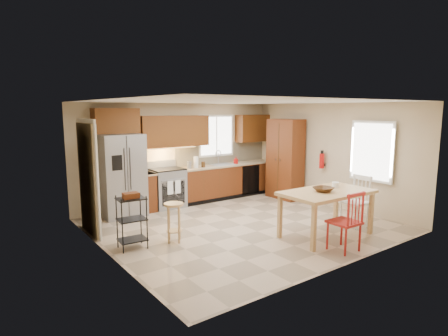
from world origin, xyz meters
TOP-DOWN VIEW (x-y plane):
  - floor at (0.00, 0.00)m, footprint 5.50×5.50m
  - ceiling at (0.00, 0.00)m, footprint 5.50×5.00m
  - wall_back at (0.00, 2.50)m, footprint 5.50×0.02m
  - wall_front at (0.00, -2.50)m, footprint 5.50×0.02m
  - wall_left at (-2.75, 0.00)m, footprint 0.02×5.00m
  - wall_right at (2.75, 0.00)m, footprint 0.02×5.00m
  - refrigerator at (-1.70, 2.12)m, footprint 0.92×0.75m
  - range_stove at (-0.55, 2.19)m, footprint 0.76×0.63m
  - base_cabinet_narrow at (-1.10, 2.20)m, footprint 0.30×0.60m
  - base_cabinet_run at (1.29, 2.20)m, footprint 2.92×0.60m
  - dishwasher at (1.85, 1.91)m, footprint 0.60×0.02m
  - backsplash at (1.29, 2.48)m, footprint 2.92×0.03m
  - upper_over_fridge at (-1.70, 2.33)m, footprint 1.00×0.35m
  - upper_left_block at (-0.25, 2.33)m, footprint 1.80×0.35m
  - upper_right_block at (2.25, 2.33)m, footprint 1.00×0.35m
  - window_back at (1.10, 2.48)m, footprint 1.12×0.04m
  - sink at (1.10, 2.20)m, footprint 0.62×0.46m
  - undercab_glow at (-0.55, 2.30)m, footprint 1.60×0.30m
  - soap_bottle at (1.48, 2.10)m, footprint 0.09×0.09m
  - paper_towel at (0.25, 2.15)m, footprint 0.12×0.12m
  - canister_steel at (0.05, 2.15)m, footprint 0.11×0.11m
  - canister_wood at (0.45, 2.12)m, footprint 0.10×0.10m
  - pantry at (2.43, 1.20)m, footprint 0.50×0.95m
  - fire_extinguisher at (2.63, 0.15)m, footprint 0.12×0.12m
  - window_right at (2.68, -1.15)m, footprint 0.04×1.02m
  - doorway at (-2.67, 1.30)m, footprint 0.04×0.95m
  - dining_table at (0.86, -1.44)m, footprint 1.76×1.02m
  - chair_red at (0.51, -2.09)m, footprint 0.49×0.49m
  - chair_white at (1.81, -1.39)m, footprint 0.49×0.49m
  - table_bowl at (0.75, -1.44)m, footprint 0.36×0.36m
  - table_jar at (1.24, -1.33)m, footprint 0.14×0.14m
  - bar_stool at (-1.58, -0.04)m, footprint 0.42×0.42m
  - utility_cart at (-2.31, 0.09)m, footprint 0.49×0.39m

SIDE VIEW (x-z plane):
  - floor at x=0.00m, z-range 0.00..0.00m
  - bar_stool at x=-1.58m, z-range 0.00..0.71m
  - dining_table at x=0.86m, z-range 0.00..0.85m
  - base_cabinet_narrow at x=-1.10m, z-range 0.00..0.90m
  - base_cabinet_run at x=1.29m, z-range 0.00..0.90m
  - dishwasher at x=1.85m, z-range 0.06..0.84m
  - utility_cart at x=-2.31m, z-range 0.00..0.92m
  - range_stove at x=-0.55m, z-range 0.00..0.92m
  - chair_red at x=0.51m, z-range 0.00..1.02m
  - chair_white at x=1.81m, z-range 0.00..1.02m
  - table_bowl at x=0.75m, z-range 0.81..0.90m
  - sink at x=1.10m, z-range 0.78..0.94m
  - table_jar at x=1.24m, z-range 0.81..0.97m
  - refrigerator at x=-1.70m, z-range 0.00..1.82m
  - canister_wood at x=0.45m, z-range 0.90..1.04m
  - canister_steel at x=0.05m, z-range 0.90..1.08m
  - soap_bottle at x=1.48m, z-range 0.90..1.09m
  - paper_towel at x=0.25m, z-range 0.90..1.18m
  - pantry at x=2.43m, z-range 0.00..2.10m
  - doorway at x=-2.67m, z-range 0.00..2.10m
  - fire_extinguisher at x=2.63m, z-range 0.92..1.28m
  - backsplash at x=1.29m, z-range 0.90..1.45m
  - wall_back at x=0.00m, z-range 0.00..2.50m
  - wall_front at x=0.00m, z-range 0.00..2.50m
  - wall_left at x=-2.75m, z-range 0.00..2.50m
  - wall_right at x=2.75m, z-range 0.00..2.50m
  - undercab_glow at x=-0.55m, z-range 1.43..1.43m
  - window_right at x=2.68m, z-range 0.79..2.11m
  - window_back at x=1.10m, z-range 1.09..2.21m
  - upper_left_block at x=-0.25m, z-range 1.45..2.20m
  - upper_right_block at x=2.25m, z-range 1.45..2.20m
  - upper_over_fridge at x=-1.70m, z-range 1.83..2.38m
  - ceiling at x=0.00m, z-range 2.49..2.51m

